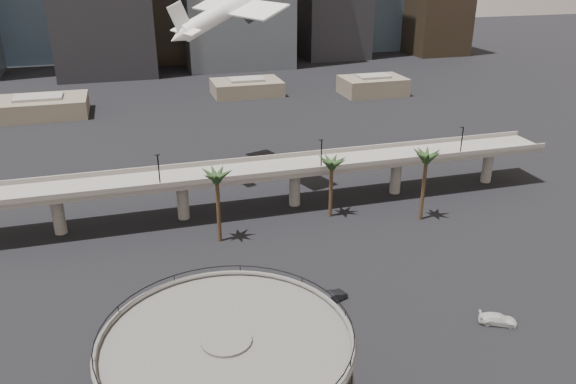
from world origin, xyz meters
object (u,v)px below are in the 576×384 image
object	(u,v)px
airborne_jet	(239,3)
car_b	(332,297)
overpass	(240,176)
car_c	(498,319)
car_a	(318,308)

from	to	relation	value
airborne_jet	car_b	bearing A→B (deg)	-106.57
overpass	car_b	world-z (taller)	overpass
airborne_jet	car_c	bearing A→B (deg)	-89.55
car_b	car_c	distance (m)	22.81
airborne_jet	car_b	xyz separation A→B (m)	(1.75, -51.68, -36.45)
car_a	car_b	xyz separation A→B (m)	(2.81, 2.04, 0.05)
airborne_jet	car_b	size ratio (longest dim) A/B	6.38
car_c	car_a	bearing A→B (deg)	94.67
overpass	car_a	size ratio (longest dim) A/B	29.36
car_c	car_b	bearing A→B (deg)	87.25
overpass	car_c	world-z (taller)	overpass
car_b	car_c	size ratio (longest dim) A/B	0.98
airborne_jet	car_a	xyz separation A→B (m)	(-1.06, -53.72, -36.50)
airborne_jet	car_b	world-z (taller)	airborne_jet
car_a	airborne_jet	bearing A→B (deg)	5.47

